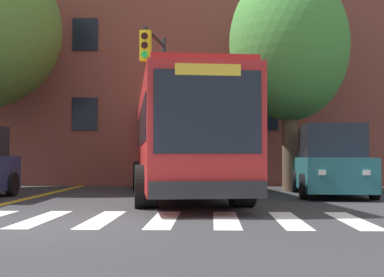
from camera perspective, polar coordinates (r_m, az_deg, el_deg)
ground_plane at (r=10.19m, az=-14.83°, el=-9.02°), size 120.00×120.00×0.00m
crosswalk at (r=11.17m, az=-12.73°, el=-8.38°), size 11.73×3.03×0.01m
lane_line_yellow_inner at (r=25.38m, az=-10.65°, el=-4.70°), size 0.12×36.00×0.01m
lane_line_yellow_outer at (r=25.35m, az=-10.30°, el=-4.71°), size 0.12×36.00×0.01m
city_bus at (r=16.94m, az=-1.26°, el=0.18°), size 4.32×12.41×3.45m
car_teal_far_lane at (r=17.75m, az=14.56°, el=-2.50°), size 2.50×5.05×2.25m
car_white_behind_bus at (r=26.79m, az=-1.36°, el=-2.79°), size 2.37×3.91×1.83m
traffic_light_overhead at (r=19.16m, az=-3.78°, el=6.03°), size 0.59×3.23×5.76m
street_tree_curbside_large at (r=20.06m, az=10.35°, el=9.74°), size 6.20×6.19×8.12m
building_facade at (r=28.39m, az=-9.03°, el=8.03°), size 38.44×9.78×12.26m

